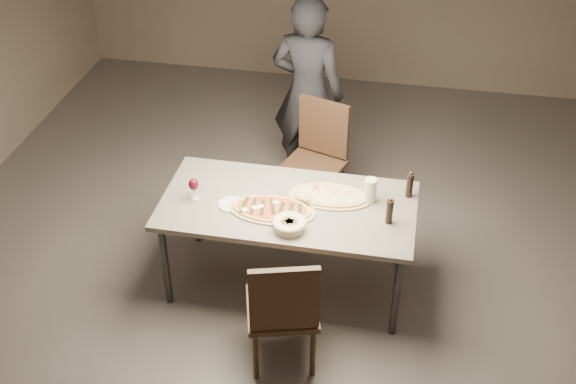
% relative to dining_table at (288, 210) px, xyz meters
% --- Properties ---
extents(room, '(7.00, 7.00, 7.00)m').
position_rel_dining_table_xyz_m(room, '(0.00, 0.00, 0.71)').
color(room, '#59534D').
rests_on(room, ground).
extents(dining_table, '(1.80, 0.90, 0.75)m').
position_rel_dining_table_xyz_m(dining_table, '(0.00, 0.00, 0.00)').
color(dining_table, slate).
rests_on(dining_table, ground).
extents(zucchini_pizza, '(0.61, 0.34, 0.05)m').
position_rel_dining_table_xyz_m(zucchini_pizza, '(-0.09, -0.11, 0.07)').
color(zucchini_pizza, tan).
rests_on(zucchini_pizza, dining_table).
extents(ham_pizza, '(0.60, 0.33, 0.04)m').
position_rel_dining_table_xyz_m(ham_pizza, '(0.28, 0.13, 0.07)').
color(ham_pizza, tan).
rests_on(ham_pizza, dining_table).
extents(bread_basket, '(0.23, 0.23, 0.08)m').
position_rel_dining_table_xyz_m(bread_basket, '(0.07, -0.29, 0.11)').
color(bread_basket, beige).
rests_on(bread_basket, dining_table).
extents(oil_dish, '(0.13, 0.13, 0.01)m').
position_rel_dining_table_xyz_m(oil_dish, '(-0.03, -0.09, 0.06)').
color(oil_dish, white).
rests_on(oil_dish, dining_table).
extents(pepper_mill_left, '(0.05, 0.05, 0.21)m').
position_rel_dining_table_xyz_m(pepper_mill_left, '(0.83, 0.25, 0.16)').
color(pepper_mill_left, black).
rests_on(pepper_mill_left, dining_table).
extents(pepper_mill_right, '(0.05, 0.05, 0.20)m').
position_rel_dining_table_xyz_m(pepper_mill_right, '(0.71, -0.08, 0.15)').
color(pepper_mill_right, black).
rests_on(pepper_mill_right, dining_table).
extents(carafe, '(0.09, 0.09, 0.18)m').
position_rel_dining_table_xyz_m(carafe, '(0.56, 0.14, 0.15)').
color(carafe, silver).
rests_on(carafe, dining_table).
extents(wine_glass, '(0.07, 0.07, 0.17)m').
position_rel_dining_table_xyz_m(wine_glass, '(-0.67, -0.06, 0.17)').
color(wine_glass, silver).
rests_on(wine_glass, dining_table).
extents(side_plate, '(0.19, 0.19, 0.01)m').
position_rel_dining_table_xyz_m(side_plate, '(-0.39, -0.09, 0.06)').
color(side_plate, white).
rests_on(side_plate, dining_table).
extents(chair_near, '(0.56, 0.56, 0.96)m').
position_rel_dining_table_xyz_m(chair_near, '(0.12, -0.81, -0.16)').
color(chair_near, '#40291B').
rests_on(chair_near, ground).
extents(chair_far, '(0.59, 0.59, 0.99)m').
position_rel_dining_table_xyz_m(chair_far, '(0.05, 1.00, -0.14)').
color(chair_far, '#40291B').
rests_on(chair_far, ground).
extents(diner, '(0.70, 0.52, 1.75)m').
position_rel_dining_table_xyz_m(diner, '(-0.11, 1.42, 0.18)').
color(diner, black).
rests_on(diner, ground).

